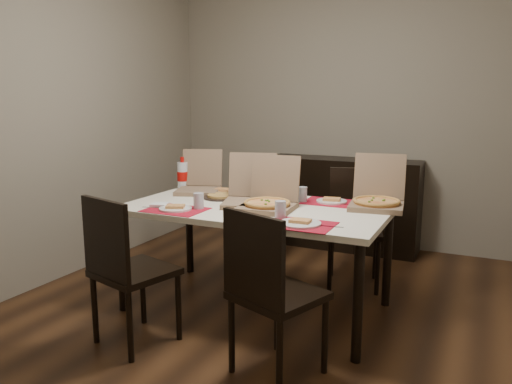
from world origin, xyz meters
TOP-DOWN VIEW (x-y plane):
  - ground at (0.00, 0.00)m, footprint 3.80×4.00m
  - room_walls at (0.00, 0.43)m, footprint 3.84×4.02m
  - sideboard at (0.00, 1.78)m, footprint 1.50×0.40m
  - dining_table at (-0.15, 0.06)m, footprint 1.80×1.00m
  - chair_near_left at (-0.62, -0.78)m, footprint 0.52×0.52m
  - chair_near_right at (0.30, -0.74)m, footprint 0.54×0.54m
  - chair_far_left at (-0.53, 0.91)m, footprint 0.43×0.43m
  - chair_far_right at (0.36, 0.86)m, footprint 0.51×0.51m
  - setting_near_left at (-0.57, -0.26)m, footprint 0.46×0.30m
  - setting_near_right at (0.27, -0.27)m, footprint 0.46×0.30m
  - setting_far_left at (-0.56, 0.38)m, footprint 0.47×0.30m
  - setting_far_right at (0.24, 0.37)m, footprint 0.53×0.30m
  - napkin_loose at (-0.06, 0.08)m, footprint 0.16×0.16m
  - pizza_box_center at (-0.03, 0.01)m, footprint 0.38×0.42m
  - pizza_box_right at (0.62, 0.37)m, footprint 0.40×0.43m
  - pizza_box_left at (-0.78, 0.35)m, footprint 0.43×0.45m
  - pizza_box_extra at (-0.21, 0.09)m, footprint 0.45×0.47m
  - faina_plate at (-0.50, 0.19)m, footprint 0.27×0.27m
  - dip_bowl at (-0.07, 0.21)m, footprint 0.14×0.14m
  - soda_bottle at (-0.98, 0.40)m, footprint 0.09×0.09m

SIDE VIEW (x-z plane):
  - ground at x=0.00m, z-range -0.02..0.00m
  - sideboard at x=0.00m, z-range 0.00..0.90m
  - chair_near_left at x=-0.62m, z-range 0.05..0.98m
  - chair_near_right at x=0.30m, z-range 0.05..0.98m
  - chair_far_left at x=-0.53m, z-range 0.05..0.98m
  - chair_far_right at x=0.36m, z-range 0.05..0.98m
  - dining_table at x=-0.15m, z-range 0.31..1.06m
  - napkin_loose at x=-0.06m, z-range 0.75..0.77m
  - faina_plate at x=-0.50m, z-range 0.75..0.78m
  - dip_bowl at x=-0.07m, z-range 0.75..0.78m
  - setting_far_left at x=-0.56m, z-range 0.72..0.83m
  - setting_near_right at x=0.27m, z-range 0.72..0.83m
  - setting_near_left at x=-0.57m, z-range 0.72..0.83m
  - setting_far_right at x=0.24m, z-range 0.72..0.83m
  - pizza_box_center at x=-0.03m, z-range 0.63..0.98m
  - pizza_box_right at x=0.62m, z-range 0.63..0.98m
  - pizza_box_left at x=-0.78m, z-range 0.64..0.97m
  - pizza_box_extra at x=-0.21m, z-range 0.63..0.99m
  - soda_bottle at x=-0.98m, z-range 0.73..1.00m
  - room_walls at x=0.00m, z-range 0.42..3.04m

